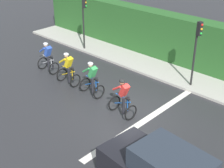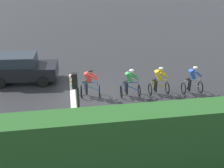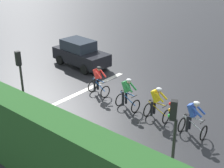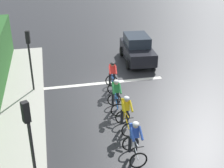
{
  "view_description": "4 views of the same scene",
  "coord_description": "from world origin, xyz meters",
  "px_view_note": "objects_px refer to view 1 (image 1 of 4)",
  "views": [
    {
      "loc": [
        -9.05,
        -7.67,
        7.49
      ],
      "look_at": [
        0.08,
        0.92,
        1.0
      ],
      "focal_mm": 51.83,
      "sensor_mm": 36.0,
      "label": 1
    },
    {
      "loc": [
        14.32,
        -1.02,
        7.96
      ],
      "look_at": [
        0.02,
        1.17,
        0.84
      ],
      "focal_mm": 47.09,
      "sensor_mm": 36.0,
      "label": 2
    },
    {
      "loc": [
        11.37,
        10.56,
        7.56
      ],
      "look_at": [
        -0.07,
        1.09,
        1.02
      ],
      "focal_mm": 51.08,
      "sensor_mm": 36.0,
      "label": 3
    },
    {
      "loc": [
        2.98,
        14.27,
        7.37
      ],
      "look_at": [
        -0.09,
        0.72,
        0.73
      ],
      "focal_mm": 47.86,
      "sensor_mm": 36.0,
      "label": 4
    }
  ],
  "objects_px": {
    "traffic_light_near_crossing": "(197,45)",
    "traffic_light_far_junction": "(84,16)",
    "cyclist_second": "(68,70)",
    "cyclist_fourth": "(123,99)",
    "cyclist_lead": "(48,58)",
    "cyclist_mid": "(92,80)"
  },
  "relations": [
    {
      "from": "cyclist_lead",
      "to": "cyclist_fourth",
      "type": "height_order",
      "value": "same"
    },
    {
      "from": "cyclist_mid",
      "to": "cyclist_fourth",
      "type": "relative_size",
      "value": 1.0
    },
    {
      "from": "cyclist_fourth",
      "to": "traffic_light_far_junction",
      "type": "relative_size",
      "value": 0.5
    },
    {
      "from": "cyclist_second",
      "to": "traffic_light_far_junction",
      "type": "xyz_separation_m",
      "value": [
        3.72,
        2.86,
        1.43
      ]
    },
    {
      "from": "cyclist_fourth",
      "to": "traffic_light_far_junction",
      "type": "height_order",
      "value": "traffic_light_far_junction"
    },
    {
      "from": "traffic_light_near_crossing",
      "to": "traffic_light_far_junction",
      "type": "bearing_deg",
      "value": 91.34
    },
    {
      "from": "cyclist_second",
      "to": "traffic_light_near_crossing",
      "type": "xyz_separation_m",
      "value": [
        3.89,
        -4.68,
        1.43
      ]
    },
    {
      "from": "traffic_light_near_crossing",
      "to": "traffic_light_far_junction",
      "type": "distance_m",
      "value": 7.54
    },
    {
      "from": "cyclist_second",
      "to": "cyclist_mid",
      "type": "distance_m",
      "value": 1.67
    },
    {
      "from": "traffic_light_far_junction",
      "to": "cyclist_lead",
      "type": "bearing_deg",
      "value": -165.08
    },
    {
      "from": "cyclist_mid",
      "to": "traffic_light_near_crossing",
      "type": "bearing_deg",
      "value": -37.98
    },
    {
      "from": "cyclist_second",
      "to": "cyclist_fourth",
      "type": "xyz_separation_m",
      "value": [
        -0.3,
        -3.88,
        0.0
      ]
    },
    {
      "from": "cyclist_fourth",
      "to": "traffic_light_near_crossing",
      "type": "bearing_deg",
      "value": -10.85
    },
    {
      "from": "cyclist_second",
      "to": "traffic_light_near_crossing",
      "type": "distance_m",
      "value": 6.26
    },
    {
      "from": "cyclist_mid",
      "to": "cyclist_fourth",
      "type": "distance_m",
      "value": 2.24
    },
    {
      "from": "cyclist_lead",
      "to": "cyclist_fourth",
      "type": "xyz_separation_m",
      "value": [
        -0.49,
        -5.8,
        0.0
      ]
    },
    {
      "from": "cyclist_mid",
      "to": "traffic_light_far_junction",
      "type": "height_order",
      "value": "traffic_light_far_junction"
    },
    {
      "from": "cyclist_mid",
      "to": "traffic_light_far_junction",
      "type": "relative_size",
      "value": 0.5
    },
    {
      "from": "traffic_light_near_crossing",
      "to": "traffic_light_far_junction",
      "type": "height_order",
      "value": "same"
    },
    {
      "from": "cyclist_lead",
      "to": "traffic_light_near_crossing",
      "type": "relative_size",
      "value": 0.5
    },
    {
      "from": "cyclist_lead",
      "to": "traffic_light_near_crossing",
      "type": "bearing_deg",
      "value": -60.68
    },
    {
      "from": "cyclist_fourth",
      "to": "traffic_light_near_crossing",
      "type": "distance_m",
      "value": 4.51
    }
  ]
}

